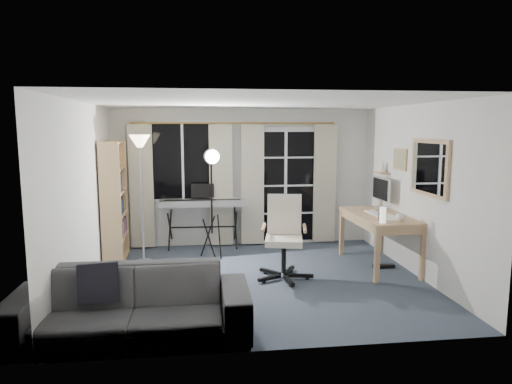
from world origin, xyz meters
TOP-DOWN VIEW (x-y plane):
  - floor at (0.00, 0.00)m, footprint 4.50×4.00m
  - window at (-1.05, 1.97)m, footprint 1.20×0.08m
  - french_door at (0.75, 1.97)m, footprint 1.32×0.09m
  - curtains at (-0.14, 1.88)m, footprint 3.60×0.07m
  - bookshelf at (-2.12, 1.24)m, footprint 0.33×0.88m
  - torchiere_lamp at (-1.64, 1.01)m, footprint 0.35×0.35m
  - keyboard_piano at (-0.72, 1.70)m, footprint 1.46×0.73m
  - studio_light at (-0.58, 1.11)m, footprint 0.35×0.36m
  - office_chair at (0.39, 0.14)m, footprint 0.79×0.79m
  - desk at (1.88, 0.40)m, footprint 0.78×1.51m
  - monitor at (2.08, 0.85)m, footprint 0.19×0.57m
  - desk_clutter at (1.82, 0.16)m, footprint 0.46×0.91m
  - mug at (1.98, -0.10)m, footprint 0.13×0.11m
  - wall_mirror at (2.22, -0.35)m, footprint 0.04×0.94m
  - framed_print at (2.23, 0.55)m, footprint 0.03×0.42m
  - wall_shelf at (2.16, 1.05)m, footprint 0.16×0.30m
  - sofa at (-1.46, -1.55)m, footprint 2.33×0.69m

SIDE VIEW (x-z plane):
  - floor at x=0.00m, z-range -0.02..0.00m
  - sofa at x=-1.46m, z-range 0.00..0.91m
  - desk_clutter at x=1.82m, z-range 0.12..1.13m
  - office_chair at x=0.39m, z-range 0.10..1.25m
  - desk at x=1.88m, z-range 0.30..1.09m
  - keyboard_piano at x=-0.72m, z-range 0.27..1.32m
  - mug at x=1.98m, z-range 0.80..0.93m
  - bookshelf at x=-2.12m, z-range -0.05..1.83m
  - french_door at x=0.75m, z-range -0.03..2.08m
  - curtains at x=-0.14m, z-range 0.03..2.16m
  - monitor at x=2.08m, z-range 0.85..1.35m
  - wall_shelf at x=2.16m, z-range 1.32..1.50m
  - studio_light at x=-0.58m, z-range 0.54..2.32m
  - window at x=-1.05m, z-range 0.80..2.20m
  - wall_mirror at x=2.22m, z-range 1.18..1.92m
  - torchiere_lamp at x=-1.64m, z-range 0.60..2.57m
  - framed_print at x=2.23m, z-range 1.44..1.76m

